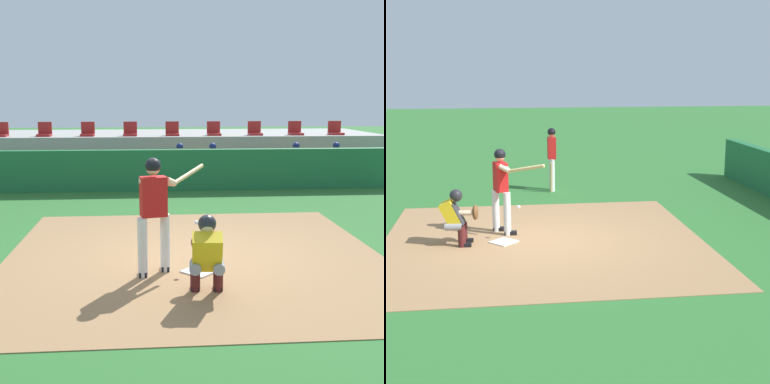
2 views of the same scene
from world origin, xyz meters
The scene contains 6 objects.
ground_plane centered at (0.00, 0.00, 0.00)m, with size 80.00×80.00×0.00m, color #2D6B2D.
dirt_infield centered at (0.00, 0.00, 0.01)m, with size 6.40×6.40×0.01m, color #9E754C.
home_plate centered at (0.00, -0.80, 0.02)m, with size 0.44×0.44×0.02m, color white.
batter_at_plate centered at (-0.68, -0.81, 1.04)m, with size 1.09×1.07×1.80m.
catcher_crouched centered at (0.01, -1.69, 0.61)m, with size 0.50×1.58×1.13m.
on_deck_batter centered at (-4.96, 0.62, 1.02)m, with size 0.58×0.23×1.79m.
Camera 2 is at (11.32, -0.82, 3.44)m, focal length 54.75 mm.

